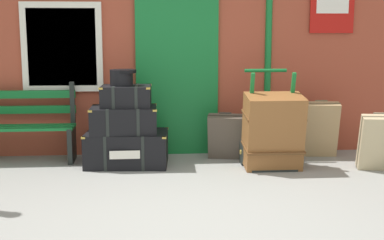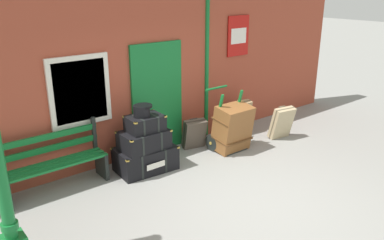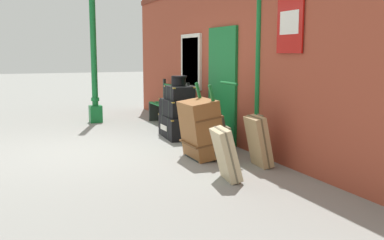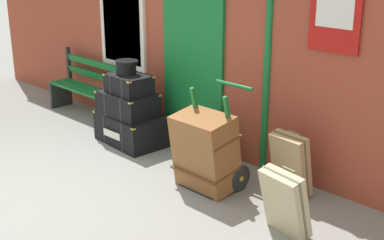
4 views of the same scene
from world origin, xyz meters
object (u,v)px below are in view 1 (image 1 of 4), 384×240
(steamer_trunk_top, at_px, (126,96))
(suitcase_cream, at_px, (225,136))
(platform_bench, at_px, (11,127))
(suitcase_charcoal, at_px, (321,129))
(steamer_trunk_middle, at_px, (124,120))
(porters_trolley, at_px, (269,144))
(round_hatbox, at_px, (122,76))
(large_brown_trunk, at_px, (273,131))
(steamer_trunk_base, at_px, (127,148))
(suitcase_brown, at_px, (380,143))

(steamer_trunk_top, xyz_separation_m, suitcase_cream, (1.26, 0.23, -0.57))
(platform_bench, bearing_deg, steamer_trunk_top, -12.27)
(suitcase_charcoal, xyz_separation_m, suitcase_cream, (-1.28, -0.02, -0.07))
(steamer_trunk_middle, bearing_deg, porters_trolley, -4.35)
(round_hatbox, height_order, large_brown_trunk, round_hatbox)
(large_brown_trunk, bearing_deg, steamer_trunk_base, 169.06)
(porters_trolley, distance_m, suitcase_charcoal, 0.88)
(suitcase_brown, bearing_deg, porters_trolley, 163.53)
(suitcase_charcoal, bearing_deg, round_hatbox, -174.45)
(steamer_trunk_base, height_order, porters_trolley, porters_trolley)
(platform_bench, distance_m, round_hatbox, 1.61)
(platform_bench, relative_size, steamer_trunk_middle, 1.97)
(steamer_trunk_top, xyz_separation_m, porters_trolley, (1.76, -0.14, -0.60))
(round_hatbox, bearing_deg, suitcase_cream, 10.07)
(platform_bench, xyz_separation_m, large_brown_trunk, (3.24, -0.64, 0.02))
(platform_bench, height_order, steamer_trunk_top, platform_bench)
(suitcase_cream, bearing_deg, platform_bench, 178.16)
(platform_bench, bearing_deg, steamer_trunk_base, -11.57)
(large_brown_trunk, height_order, suitcase_charcoal, large_brown_trunk)
(round_hatbox, bearing_deg, steamer_trunk_top, -0.57)
(porters_trolley, xyz_separation_m, large_brown_trunk, (-0.00, -0.18, 0.20))
(round_hatbox, relative_size, suitcase_charcoal, 0.42)
(steamer_trunk_middle, distance_m, large_brown_trunk, 1.83)
(steamer_trunk_base, height_order, steamer_trunk_top, steamer_trunk_top)
(platform_bench, xyz_separation_m, steamer_trunk_base, (1.47, -0.30, -0.23))
(suitcase_cream, bearing_deg, porters_trolley, -37.15)
(steamer_trunk_top, distance_m, suitcase_brown, 3.10)
(platform_bench, bearing_deg, steamer_trunk_middle, -12.82)
(steamer_trunk_base, bearing_deg, large_brown_trunk, -10.94)
(platform_bench, height_order, round_hatbox, round_hatbox)
(round_hatbox, height_order, suitcase_charcoal, round_hatbox)
(steamer_trunk_base, height_order, steamer_trunk_middle, steamer_trunk_middle)
(porters_trolley, bearing_deg, platform_bench, 171.83)
(steamer_trunk_base, distance_m, round_hatbox, 0.90)
(steamer_trunk_middle, height_order, suitcase_cream, steamer_trunk_middle)
(steamer_trunk_base, xyz_separation_m, suitcase_charcoal, (2.55, 0.23, 0.16))
(suitcase_charcoal, bearing_deg, suitcase_cream, -179.16)
(platform_bench, distance_m, steamer_trunk_middle, 1.49)
(steamer_trunk_base, bearing_deg, suitcase_brown, -10.02)
(large_brown_trunk, bearing_deg, steamer_trunk_middle, 170.07)
(suitcase_brown, bearing_deg, round_hatbox, 170.46)
(steamer_trunk_middle, height_order, porters_trolley, porters_trolley)
(large_brown_trunk, height_order, suitcase_brown, large_brown_trunk)
(steamer_trunk_base, relative_size, suitcase_brown, 1.50)
(steamer_trunk_base, xyz_separation_m, large_brown_trunk, (1.77, -0.34, 0.26))
(platform_bench, distance_m, large_brown_trunk, 3.30)
(steamer_trunk_middle, relative_size, round_hatbox, 2.51)
(steamer_trunk_base, distance_m, porters_trolley, 1.77)
(steamer_trunk_middle, xyz_separation_m, steamer_trunk_top, (0.03, 0.01, 0.29))
(suitcase_cream, bearing_deg, suitcase_charcoal, 0.84)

